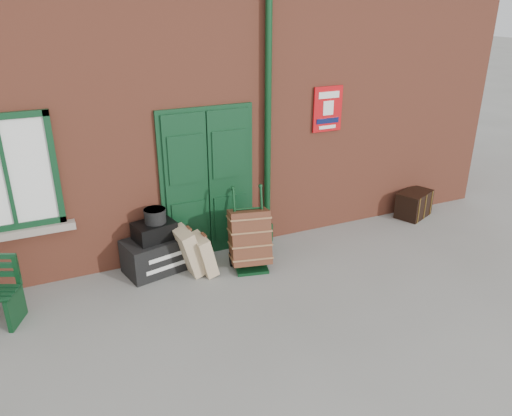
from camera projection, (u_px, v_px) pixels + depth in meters
ground at (268, 294)px, 6.66m from camera, size 80.00×80.00×0.00m
station_building at (184, 89)px, 8.74m from camera, size 10.30×4.30×4.36m
houdini_trunk at (160, 253)px, 7.18m from camera, size 1.10×0.76×0.50m
strongbox at (154, 231)px, 7.01m from camera, size 0.62×0.51×0.25m
hatbox at (155, 216)px, 6.94m from camera, size 0.36×0.36×0.20m
suitcase_back at (189, 251)px, 7.05m from camera, size 0.40×0.51×0.70m
suitcase_front at (203, 254)px, 7.05m from camera, size 0.34×0.46×0.60m
porter_trolley at (250, 238)px, 7.19m from camera, size 0.68×0.71×1.17m
dark_trunk at (414, 204)px, 8.93m from camera, size 0.76×0.64×0.47m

